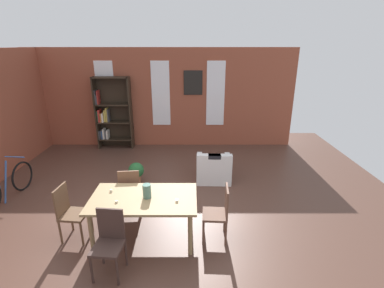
{
  "coord_description": "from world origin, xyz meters",
  "views": [
    {
      "loc": [
        0.95,
        -4.34,
        3.08
      ],
      "look_at": [
        0.93,
        1.78,
        0.89
      ],
      "focal_mm": 26.17,
      "sensor_mm": 36.0,
      "label": 1
    }
  ],
  "objects_px": {
    "armchair_white": "(215,169)",
    "dining_chair_far_left": "(132,190)",
    "dining_table": "(145,202)",
    "dining_chair_head_right": "(220,211)",
    "vase_on_table": "(148,191)",
    "potted_plant_by_shelf": "(137,171)",
    "bookshelf_tall": "(113,114)",
    "dining_chair_head_left": "(71,211)",
    "bicycle_second": "(8,185)",
    "dining_chair_near_left": "(110,240)"
  },
  "relations": [
    {
      "from": "armchair_white",
      "to": "dining_chair_far_left",
      "type": "bearing_deg",
      "value": -139.31
    },
    {
      "from": "dining_table",
      "to": "dining_chair_head_right",
      "type": "height_order",
      "value": "dining_chair_head_right"
    },
    {
      "from": "vase_on_table",
      "to": "dining_chair_head_right",
      "type": "distance_m",
      "value": 1.22
    },
    {
      "from": "vase_on_table",
      "to": "potted_plant_by_shelf",
      "type": "bearing_deg",
      "value": 106.41
    },
    {
      "from": "dining_chair_head_right",
      "to": "potted_plant_by_shelf",
      "type": "distance_m",
      "value": 2.64
    },
    {
      "from": "bookshelf_tall",
      "to": "armchair_white",
      "type": "xyz_separation_m",
      "value": [
        2.98,
        -2.27,
        -0.79
      ]
    },
    {
      "from": "armchair_white",
      "to": "dining_chair_head_right",
      "type": "bearing_deg",
      "value": -91.85
    },
    {
      "from": "dining_table",
      "to": "armchair_white",
      "type": "distance_m",
      "value": 2.54
    },
    {
      "from": "dining_chair_head_left",
      "to": "bicycle_second",
      "type": "bearing_deg",
      "value": 146.71
    },
    {
      "from": "dining_chair_head_left",
      "to": "armchair_white",
      "type": "relative_size",
      "value": 1.14
    },
    {
      "from": "dining_chair_head_left",
      "to": "bicycle_second",
      "type": "height_order",
      "value": "dining_chair_head_left"
    },
    {
      "from": "dining_chair_far_left",
      "to": "dining_chair_head_left",
      "type": "relative_size",
      "value": 1.0
    },
    {
      "from": "dining_chair_head_right",
      "to": "potted_plant_by_shelf",
      "type": "relative_size",
      "value": 1.88
    },
    {
      "from": "dining_chair_near_left",
      "to": "potted_plant_by_shelf",
      "type": "bearing_deg",
      "value": 93.08
    },
    {
      "from": "potted_plant_by_shelf",
      "to": "vase_on_table",
      "type": "bearing_deg",
      "value": -73.59
    },
    {
      "from": "dining_table",
      "to": "bookshelf_tall",
      "type": "bearing_deg",
      "value": 110.93
    },
    {
      "from": "vase_on_table",
      "to": "armchair_white",
      "type": "xyz_separation_m",
      "value": [
        1.23,
        2.15,
        -0.61
      ]
    },
    {
      "from": "dining_chair_near_left",
      "to": "armchair_white",
      "type": "xyz_separation_m",
      "value": [
        1.67,
        2.86,
        -0.23
      ]
    },
    {
      "from": "dining_chair_far_left",
      "to": "bicycle_second",
      "type": "distance_m",
      "value": 2.73
    },
    {
      "from": "dining_chair_head_right",
      "to": "vase_on_table",
      "type": "bearing_deg",
      "value": 179.8
    },
    {
      "from": "vase_on_table",
      "to": "potted_plant_by_shelf",
      "type": "height_order",
      "value": "vase_on_table"
    },
    {
      "from": "dining_chair_near_left",
      "to": "bookshelf_tall",
      "type": "distance_m",
      "value": 5.33
    },
    {
      "from": "dining_chair_near_left",
      "to": "potted_plant_by_shelf",
      "type": "distance_m",
      "value": 2.7
    },
    {
      "from": "bookshelf_tall",
      "to": "potted_plant_by_shelf",
      "type": "relative_size",
      "value": 4.31
    },
    {
      "from": "dining_chair_head_left",
      "to": "potted_plant_by_shelf",
      "type": "distance_m",
      "value": 2.1
    },
    {
      "from": "armchair_white",
      "to": "potted_plant_by_shelf",
      "type": "xyz_separation_m",
      "value": [
        -1.81,
        -0.18,
        0.02
      ]
    },
    {
      "from": "dining_chair_head_right",
      "to": "dining_chair_far_left",
      "type": "xyz_separation_m",
      "value": [
        -1.6,
        0.72,
        0.0
      ]
    },
    {
      "from": "vase_on_table",
      "to": "dining_chair_far_left",
      "type": "height_order",
      "value": "vase_on_table"
    },
    {
      "from": "dining_chair_head_right",
      "to": "potted_plant_by_shelf",
      "type": "xyz_separation_m",
      "value": [
        -1.74,
        1.97,
        -0.22
      ]
    },
    {
      "from": "dining_table",
      "to": "armchair_white",
      "type": "height_order",
      "value": "dining_table"
    },
    {
      "from": "dining_chair_head_left",
      "to": "armchair_white",
      "type": "distance_m",
      "value": 3.31
    },
    {
      "from": "potted_plant_by_shelf",
      "to": "armchair_white",
      "type": "bearing_deg",
      "value": 5.67
    },
    {
      "from": "armchair_white",
      "to": "dining_chair_near_left",
      "type": "bearing_deg",
      "value": -120.2
    },
    {
      "from": "vase_on_table",
      "to": "dining_chair_far_left",
      "type": "relative_size",
      "value": 0.24
    },
    {
      "from": "dining_chair_head_left",
      "to": "potted_plant_by_shelf",
      "type": "height_order",
      "value": "dining_chair_head_left"
    },
    {
      "from": "dining_table",
      "to": "bicycle_second",
      "type": "bearing_deg",
      "value": 158.4
    },
    {
      "from": "dining_chair_head_left",
      "to": "dining_chair_head_right",
      "type": "bearing_deg",
      "value": -0.27
    },
    {
      "from": "dining_chair_head_left",
      "to": "dining_chair_near_left",
      "type": "bearing_deg",
      "value": -40.43
    },
    {
      "from": "bookshelf_tall",
      "to": "bicycle_second",
      "type": "relative_size",
      "value": 1.33
    },
    {
      "from": "dining_chair_far_left",
      "to": "bicycle_second",
      "type": "xyz_separation_m",
      "value": [
        -2.68,
        0.49,
        -0.18
      ]
    },
    {
      "from": "dining_chair_head_right",
      "to": "bookshelf_tall",
      "type": "relative_size",
      "value": 0.44
    },
    {
      "from": "dining_chair_near_left",
      "to": "armchair_white",
      "type": "relative_size",
      "value": 1.14
    },
    {
      "from": "bicycle_second",
      "to": "potted_plant_by_shelf",
      "type": "xyz_separation_m",
      "value": [
        2.53,
        0.76,
        -0.04
      ]
    },
    {
      "from": "dining_chair_far_left",
      "to": "potted_plant_by_shelf",
      "type": "relative_size",
      "value": 1.88
    },
    {
      "from": "dining_table",
      "to": "bicycle_second",
      "type": "height_order",
      "value": "bicycle_second"
    },
    {
      "from": "armchair_white",
      "to": "vase_on_table",
      "type": "bearing_deg",
      "value": -119.81
    },
    {
      "from": "dining_chair_head_left",
      "to": "armchair_white",
      "type": "xyz_separation_m",
      "value": [
        2.51,
        2.14,
        -0.23
      ]
    },
    {
      "from": "dining_chair_far_left",
      "to": "dining_chair_head_right",
      "type": "bearing_deg",
      "value": -24.22
    },
    {
      "from": "dining_chair_head_right",
      "to": "dining_chair_far_left",
      "type": "relative_size",
      "value": 1.0
    },
    {
      "from": "vase_on_table",
      "to": "bookshelf_tall",
      "type": "bearing_deg",
      "value": 111.61
    }
  ]
}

